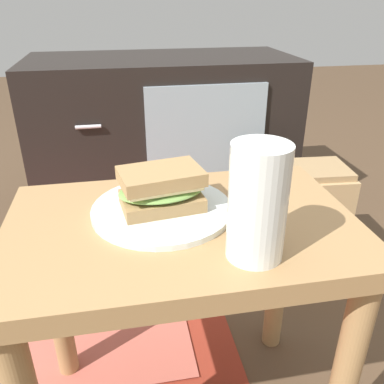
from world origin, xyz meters
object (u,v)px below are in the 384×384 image
object	(u,v)px
plate	(162,209)
beer_glass	(258,204)
paper_bag	(302,216)
sandwich_front	(161,189)
tv_cabinet	(164,135)

from	to	relation	value
plate	beer_glass	xyz separation A→B (m)	(0.11, -0.14, 0.07)
paper_bag	beer_glass	bearing A→B (deg)	-123.11
plate	sandwich_front	world-z (taller)	sandwich_front
plate	paper_bag	size ratio (longest dim) A/B	0.70
beer_glass	plate	bearing A→B (deg)	127.71
beer_glass	sandwich_front	bearing A→B (deg)	127.71
plate	beer_glass	bearing A→B (deg)	-52.29
tv_cabinet	sandwich_front	world-z (taller)	tv_cabinet
beer_glass	paper_bag	world-z (taller)	beer_glass
paper_bag	tv_cabinet	bearing A→B (deg)	126.78
tv_cabinet	paper_bag	distance (m)	0.63
plate	sandwich_front	bearing A→B (deg)	33.69
sandwich_front	beer_glass	distance (m)	0.18
plate	beer_glass	size ratio (longest dim) A/B	1.43
tv_cabinet	sandwich_front	bearing A→B (deg)	-96.87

